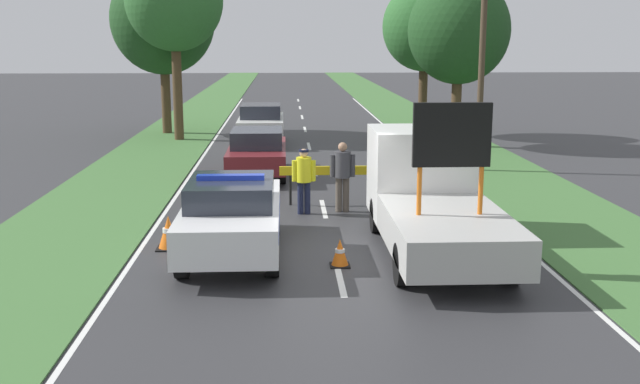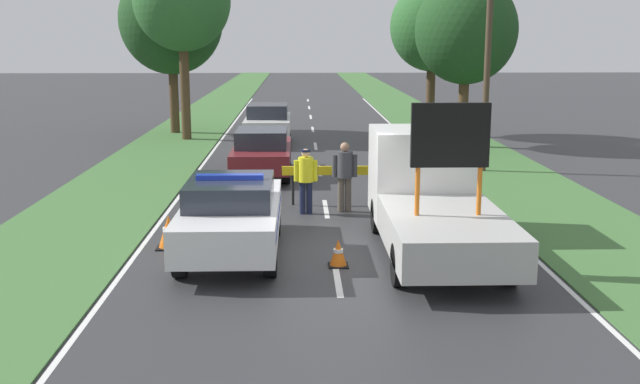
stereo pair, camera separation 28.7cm
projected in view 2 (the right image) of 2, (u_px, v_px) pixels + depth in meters
ground_plane at (334, 258)px, 14.98m from camera, size 160.00×160.00×0.00m
lane_markings at (319, 169)px, 24.98m from camera, size 8.13×59.27×0.01m
grass_verge_left at (185, 133)px, 34.38m from camera, size 3.56×120.00×0.03m
grass_verge_right at (440, 132)px, 34.72m from camera, size 3.56×120.00×0.03m
police_car at (231, 214)px, 15.07m from camera, size 1.90×4.87×1.67m
work_truck at (431, 195)px, 15.53m from camera, size 2.21×5.91×3.18m
road_barrier at (336, 173)px, 19.58m from camera, size 2.83×0.08×1.03m
police_officer at (306, 175)px, 18.52m from camera, size 0.59×0.38×1.64m
pedestrian_civilian at (345, 171)px, 18.74m from camera, size 0.63×0.40×1.77m
traffic_cone_near_police at (169, 232)px, 15.61m from camera, size 0.51×0.51×0.70m
traffic_cone_centre_front at (181, 225)px, 16.48m from camera, size 0.39×0.39×0.54m
traffic_cone_near_truck at (338, 253)px, 14.37m from camera, size 0.39×0.39×0.54m
queued_car_wagon_maroon at (262, 152)px, 23.76m from camera, size 1.79×4.52×1.49m
queued_car_van_white at (268, 124)px, 30.96m from camera, size 1.83×4.37×1.64m
roadside_tree_near_left at (466, 31)px, 29.13m from camera, size 3.99×3.99×6.70m
roadside_tree_near_right at (171, 20)px, 33.50m from camera, size 4.64×4.64×7.55m
roadside_tree_mid_left at (432, 27)px, 32.52m from camera, size 3.68×3.68×6.73m
roadside_tree_mid_right at (182, 0)px, 31.10m from camera, size 4.06×4.06×8.01m
utility_pole at (489, 37)px, 23.74m from camera, size 1.20×0.20×8.43m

